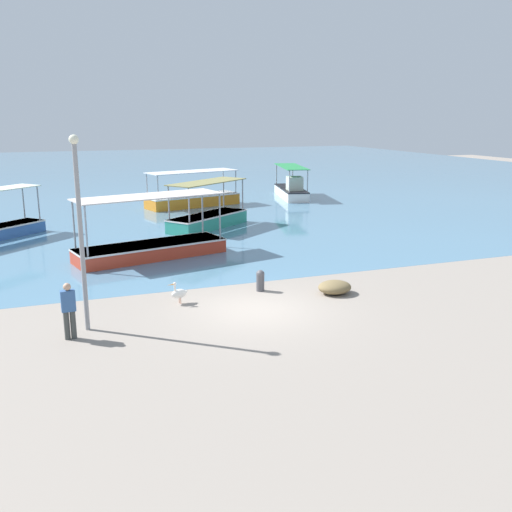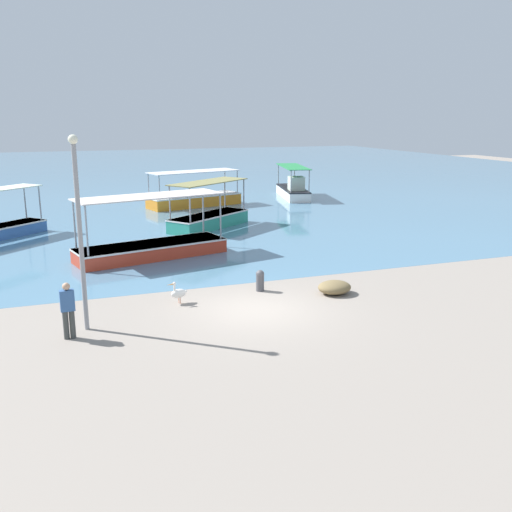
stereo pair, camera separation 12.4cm
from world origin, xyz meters
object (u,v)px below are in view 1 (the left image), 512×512
object	(u,v)px
pelican	(179,293)
net_pile	(335,287)
mooring_bollard	(260,280)
fishing_boat_near_right	(151,246)
lamp_post	(80,224)
fishing_boat_near_left	(291,190)
fishing_boat_center	(193,199)
fishing_boat_far_left	(208,218)
fisherman_standing	(69,309)

from	to	relation	value
pelican	net_pile	size ratio (longest dim) A/B	0.65
pelican	mooring_bollard	size ratio (longest dim) A/B	1.00
fishing_boat_near_right	net_pile	distance (m)	9.40
lamp_post	mooring_bollard	bearing A→B (deg)	16.43
mooring_bollard	fishing_boat_near_left	bearing A→B (deg)	63.67
fishing_boat_center	lamp_post	size ratio (longest dim) A/B	1.21
fishing_boat_center	pelican	distance (m)	21.78
fishing_boat_center	net_pile	distance (m)	21.85
fishing_boat_far_left	fisherman_standing	world-z (taller)	fishing_boat_far_left
fishing_boat_far_left	net_pile	size ratio (longest dim) A/B	4.43
pelican	fisherman_standing	bearing A→B (deg)	-150.73
fishing_boat_center	fishing_boat_near_left	bearing A→B (deg)	10.40
fishing_boat_far_left	fishing_boat_center	xyz separation A→B (m)	(1.15, 8.13, -0.00)
fishing_boat_near_right	net_pile	bearing A→B (deg)	-55.58
lamp_post	mooring_bollard	size ratio (longest dim) A/B	7.28
mooring_bollard	fisherman_standing	size ratio (longest dim) A/B	0.47
fishing_boat_near_left	net_pile	world-z (taller)	fishing_boat_near_left
fishing_boat_near_right	pelican	bearing A→B (deg)	-92.21
fishing_boat_far_left	fisherman_standing	distance (m)	17.08
fishing_boat_far_left	fishing_boat_near_left	size ratio (longest dim) A/B	0.86
mooring_bollard	fishing_boat_far_left	bearing A→B (deg)	83.29
fishing_boat_center	mooring_bollard	size ratio (longest dim) A/B	8.81
fishing_boat_near_right	lamp_post	distance (m)	9.44
fishing_boat_near_left	fishing_boat_center	distance (m)	8.48
fishing_boat_center	fisherman_standing	xyz separation A→B (m)	(-9.43, -23.06, 0.35)
fishing_boat_center	fishing_boat_far_left	bearing A→B (deg)	-98.02
fishing_boat_near_left	net_pile	size ratio (longest dim) A/B	5.17
lamp_post	net_pile	world-z (taller)	lamp_post
fishing_boat_center	fisherman_standing	size ratio (longest dim) A/B	4.16
lamp_post	fishing_boat_near_right	bearing A→B (deg)	67.77
fishing_boat_near_right	fishing_boat_far_left	size ratio (longest dim) A/B	1.30
lamp_post	mooring_bollard	xyz separation A→B (m)	(6.30, 1.86, -2.84)
mooring_bollard	net_pile	xyz separation A→B (m)	(2.43, -1.24, -0.18)
fishing_boat_near_right	fishing_boat_near_left	size ratio (longest dim) A/B	1.12
mooring_bollard	net_pile	world-z (taller)	mooring_bollard
fishing_boat_near_right	fishing_boat_far_left	xyz separation A→B (m)	(4.35, 5.97, 0.03)
fishing_boat_center	pelican	world-z (taller)	fishing_boat_center
fishing_boat_near_right	fishing_boat_far_left	bearing A→B (deg)	53.90
fishing_boat_far_left	lamp_post	xyz separation A→B (m)	(-7.77, -14.33, 2.71)
fishing_boat_near_left	fisherman_standing	xyz separation A→B (m)	(-17.77, -24.59, 0.27)
net_pile	lamp_post	bearing A→B (deg)	-175.98
pelican	net_pile	world-z (taller)	pelican
fishing_boat_near_right	lamp_post	xyz separation A→B (m)	(-3.42, -8.36, 2.73)
fishing_boat_center	lamp_post	xyz separation A→B (m)	(-8.91, -22.46, 2.71)
fishing_boat_far_left	fisherman_standing	size ratio (longest dim) A/B	3.24
fishing_boat_near_left	fisherman_standing	bearing A→B (deg)	-125.85
pelican	fishing_boat_near_right	bearing A→B (deg)	87.79
lamp_post	fisherman_standing	world-z (taller)	lamp_post
fishing_boat_far_left	fishing_boat_near_left	bearing A→B (deg)	45.53
net_pile	fisherman_standing	bearing A→B (deg)	-172.51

